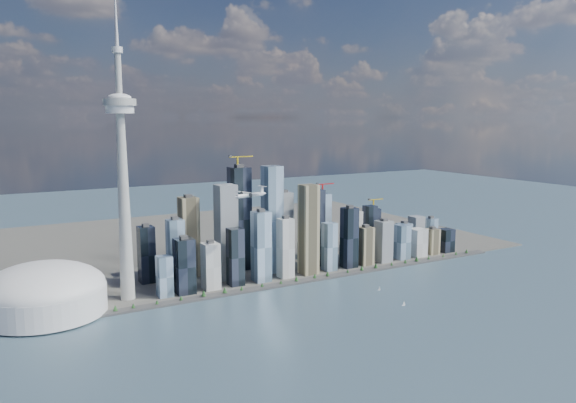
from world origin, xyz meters
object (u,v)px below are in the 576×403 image
needle_tower (123,171)px  dome_stadium (44,292)px  sailboat_east (379,289)px  airplane (251,195)px  sailboat_west (404,304)px

needle_tower → dome_stadium: size_ratio=2.75×
sailboat_east → airplane: bearing=173.9°
dome_stadium → needle_tower: bearing=4.1°
needle_tower → sailboat_east: bearing=-22.3°
needle_tower → dome_stadium: (-140.00, -10.00, -196.40)m
needle_tower → airplane: 228.56m
dome_stadium → sailboat_east: size_ratio=22.91×
airplane → sailboat_east: (232.53, -81.96, -189.07)m
airplane → needle_tower: bearing=140.1°
dome_stadium → airplane: 384.65m
airplane → sailboat_east: size_ratio=8.30×
sailboat_west → sailboat_east: size_ratio=1.07×
dome_stadium → sailboat_west: dome_stadium is taller
dome_stadium → sailboat_east: (574.85, -168.76, -36.64)m
needle_tower → sailboat_west: needle_tower is taller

